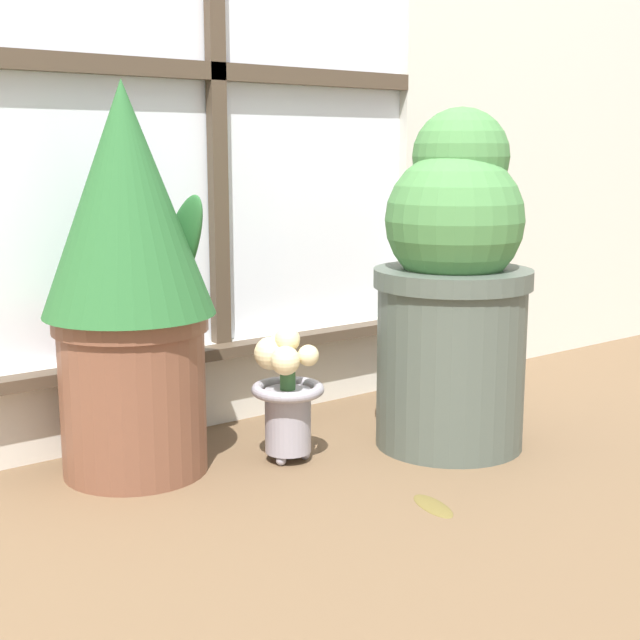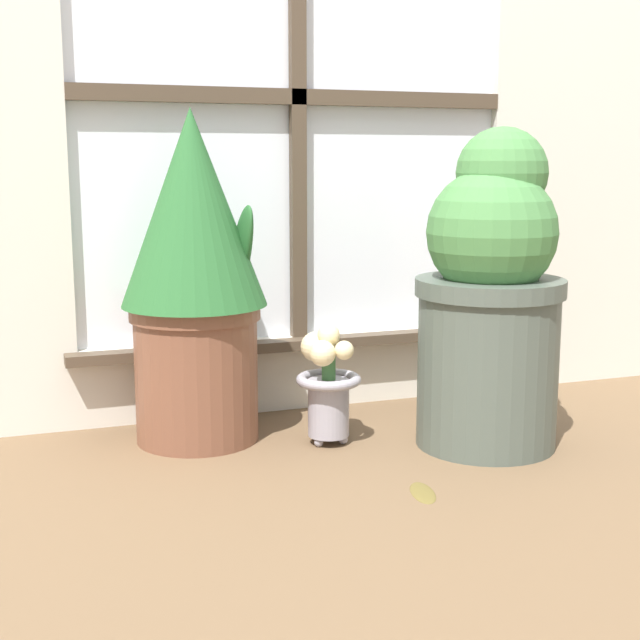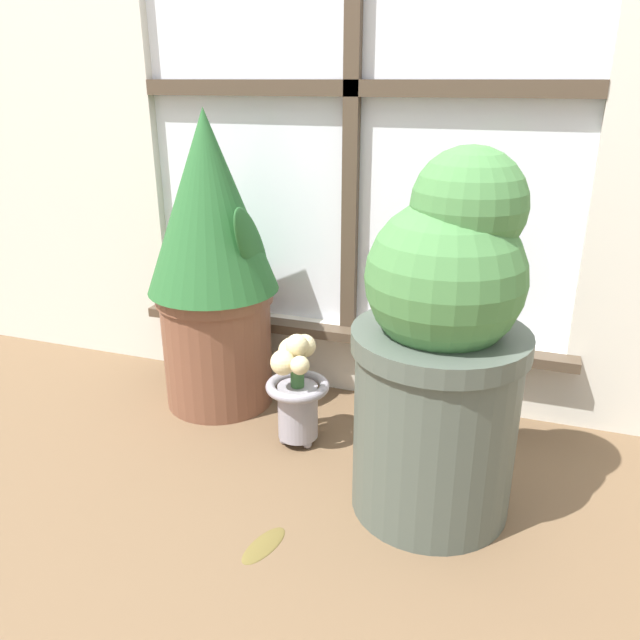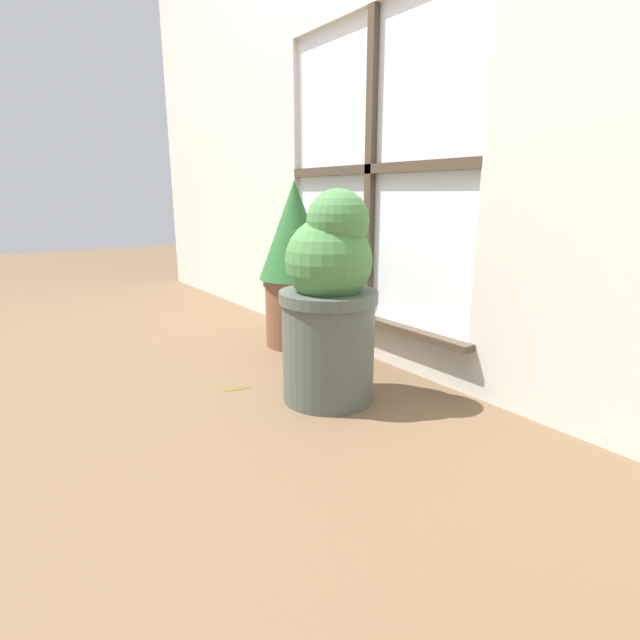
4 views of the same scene
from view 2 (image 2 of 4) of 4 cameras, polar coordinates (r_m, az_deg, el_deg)
ground_plane at (r=1.69m, az=5.05°, el=-10.77°), size 10.00×10.00×0.00m
potted_plant_left at (r=1.91m, az=-8.04°, el=3.33°), size 0.31×0.31×0.71m
potted_plant_right at (r=1.90m, az=10.86°, el=1.53°), size 0.31×0.31×0.67m
flower_vase at (r=1.90m, az=0.45°, el=-3.90°), size 0.14×0.14×0.26m
fallen_leaf at (r=1.68m, az=6.60°, el=-10.82°), size 0.07×0.12×0.01m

